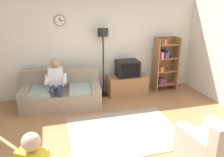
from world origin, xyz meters
TOP-DOWN VIEW (x-y plane):
  - ground_plane at (0.00, 0.00)m, footprint 12.00×12.00m
  - back_wall_assembly at (-0.00, 2.66)m, footprint 6.20×0.17m
  - couch at (-1.12, 1.94)m, footprint 1.98×1.08m
  - tv_stand at (0.70, 2.25)m, footprint 1.10×0.56m
  - tv at (0.70, 2.23)m, footprint 0.60×0.49m
  - bookshelf at (1.85, 2.32)m, footprint 0.68×0.36m
  - floor_lamp at (0.05, 2.35)m, footprint 0.28×0.28m
  - armchair_near_bookshelf at (1.10, -0.88)m, footprint 0.90×0.97m
  - area_rug at (0.01, 0.38)m, footprint 2.20×1.70m
  - person_on_couch at (-1.23, 1.83)m, footprint 0.54×0.57m

SIDE VIEW (x-z plane):
  - ground_plane at x=0.00m, z-range 0.00..0.00m
  - area_rug at x=0.01m, z-range 0.00..0.01m
  - tv_stand at x=0.70m, z-range 0.00..0.55m
  - armchair_near_bookshelf at x=1.10m, z-range -0.16..0.74m
  - couch at x=-1.12m, z-range -0.14..0.76m
  - person_on_couch at x=-1.23m, z-range 0.08..1.32m
  - tv at x=0.70m, z-range 0.55..0.99m
  - bookshelf at x=1.85m, z-range 0.03..1.59m
  - back_wall_assembly at x=0.00m, z-range 0.00..2.70m
  - floor_lamp at x=0.05m, z-range 0.53..2.38m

